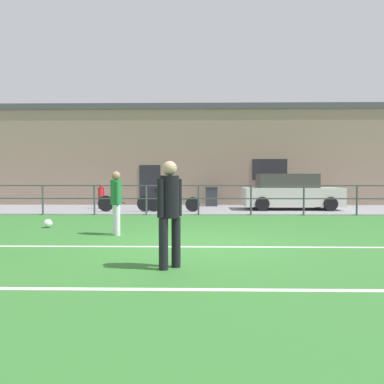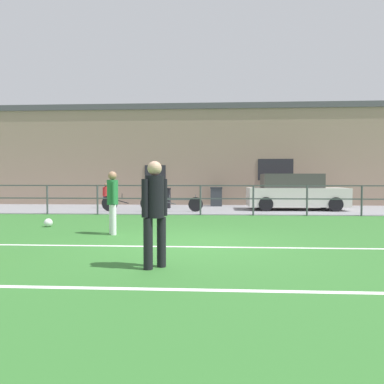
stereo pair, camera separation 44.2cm
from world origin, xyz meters
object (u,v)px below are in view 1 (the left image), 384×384
Objects in this scene: parked_car_red at (290,193)px; bicycle_parked_0 at (125,203)px; player_striker at (116,199)px; spectator_child at (101,194)px; trash_bin_1 at (211,196)px; player_goalkeeper at (170,208)px; soccer_ball_match at (48,223)px; bicycle_parked_1 at (173,204)px; trash_bin_0 at (161,198)px.

bicycle_parked_0 is at bearing -170.21° from parked_car_red.
spectator_child is at bearing 173.03° from player_striker.
player_striker reaches higher than spectator_child.
player_goalkeeper is at bearing -95.07° from trash_bin_1.
parked_car_red reaches higher than soccer_ball_match.
trash_bin_1 is (-3.45, 1.85, -0.27)m from parked_car_red.
trash_bin_1 is (1.71, 3.05, 0.16)m from bicycle_parked_1.
soccer_ball_match is at bearing -144.05° from player_striker.
bicycle_parked_0 is at bearing 164.56° from player_striker.
parked_car_red reaches higher than spectator_child.
trash_bin_0 is at bearing -125.83° from player_goalkeeper.
bicycle_parked_1 is (-5.16, -1.20, -0.43)m from parked_car_red.
player_striker is 9.44m from parked_car_red.
player_striker is at bearing 114.07° from spectator_child.
player_goalkeeper is 0.39× the size of parked_car_red.
bicycle_parked_0 is at bearing 75.28° from soccer_ball_match.
player_striker is at bearing -130.50° from parked_car_red.
parked_car_red is at bearing -175.67° from spectator_child.
player_striker is at bearing -80.33° from bicycle_parked_0.
parked_car_red is (8.56, -0.24, 0.09)m from spectator_child.
soccer_ball_match is at bearing -104.72° from bicycle_parked_0.
trash_bin_0 is at bearing 152.84° from player_striker.
soccer_ball_match is at bearing -122.37° from trash_bin_1.
player_goalkeeper is 6.94× the size of soccer_ball_match.
bicycle_parked_1 is at bearing 0.87° from bicycle_parked_0.
player_goalkeeper reaches higher than player_striker.
trash_bin_1 reaches higher than bicycle_parked_0.
trash_bin_0 reaches higher than bicycle_parked_0.
parked_car_red reaches higher than player_striker.
player_striker is 6.57× the size of soccer_ball_match.
trash_bin_1 is (1.09, 12.30, -0.44)m from player_goalkeeper.
soccer_ball_match is at bearing -124.28° from bicycle_parked_1.
player_striker is at bearing -28.94° from soccer_ball_match.
trash_bin_1 is at bearing 29.26° from trash_bin_0.
player_goalkeeper is 9.28m from bicycle_parked_1.
player_goalkeeper reaches higher than bicycle_parked_1.
player_goalkeeper is 12.35m from trash_bin_1.
player_goalkeeper is 1.06× the size of player_striker.
bicycle_parked_0 is 4.82m from trash_bin_1.
spectator_child is 1.23× the size of trash_bin_0.
trash_bin_0 is 0.99× the size of trash_bin_1.
bicycle_parked_1 is 1.85m from trash_bin_0.
player_goalkeeper is 3.64m from player_striker.
parked_car_red is 7.26m from bicycle_parked_0.
player_striker is 1.67× the size of trash_bin_0.
player_striker is 6.08m from bicycle_parked_1.
player_goalkeeper is 1.44× the size of spectator_child.
parked_car_red is at bearing -156.19° from player_goalkeeper.
soccer_ball_match is 10.29m from parked_car_red.
soccer_ball_match is 0.25× the size of trash_bin_0.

